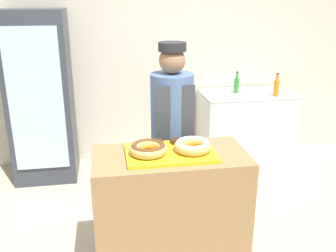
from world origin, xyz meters
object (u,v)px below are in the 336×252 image
Objects in this scene: bottle_green at (237,85)px; serving_tray at (170,153)px; baker_person at (172,134)px; bottle_orange at (276,87)px; brownie_back_right at (176,141)px; donut_light_glaze at (193,145)px; chest_freezer at (245,127)px; brownie_back_left at (158,142)px; beverage_fridge at (41,98)px; donut_chocolate_glaze at (148,148)px.

serving_tray is at bearing -122.06° from bottle_green.
baker_person is 6.11× the size of bottle_orange.
donut_light_glaze is at bearing -61.18° from brownie_back_right.
baker_person reaches higher than chest_freezer.
donut_light_glaze is 2.14m from chest_freezer.
chest_freezer is at bearing -12.29° from bottle_green.
donut_light_glaze is 0.59m from baker_person.
serving_tray is 8.81× the size of brownie_back_left.
brownie_back_right is at bearing 0.00° from brownie_back_left.
bottle_green is at bearing 61.93° from donut_light_glaze.
serving_tray is at bearing -134.33° from bottle_orange.
brownie_back_left and brownie_back_right have the same top height.
chest_freezer is at bearing 0.16° from beverage_fridge.
donut_chocolate_glaze is at bearing -136.91° from bottle_orange.
baker_person is (0.05, 0.40, -0.10)m from brownie_back_right.
donut_chocolate_glaze is 0.28m from brownie_back_right.
bottle_green reaches higher than brownie_back_right.
brownie_back_right is 2.05m from chest_freezer.
bottle_green reaches higher than donut_light_glaze.
serving_tray is 0.57m from baker_person.
bottle_orange is (1.58, 1.39, 0.03)m from brownie_back_left.
donut_chocolate_glaze is at bearing -60.97° from beverage_fridge.
beverage_fridge reaches higher than baker_person.
bottle_green is at bearing 54.65° from donut_chocolate_glaze.
donut_light_glaze is 2.07m from bottle_orange.
beverage_fridge is at bearing 123.02° from serving_tray.
bottle_green is (1.18, 1.63, 0.02)m from brownie_back_left.
donut_chocolate_glaze and donut_light_glaze have the same top height.
bottle_orange is (1.35, 1.56, 0.00)m from donut_light_glaze.
beverage_fridge is 2.65m from bottle_orange.
bottle_orange reaches higher than brownie_back_right.
donut_light_glaze is 2.18m from beverage_fridge.
baker_person is 1.51× the size of chest_freezer.
bottle_orange is at bearing -4.28° from beverage_fridge.
brownie_back_right is at bearing -126.32° from chest_freezer.
beverage_fridge is at bearing 136.37° from baker_person.
brownie_back_right is 1.94m from bottle_green.
baker_person is at bearing 94.57° from donut_light_glaze.
brownie_back_right is 0.07× the size of chest_freezer.
chest_freezer is 0.64m from bottle_orange.
brownie_back_right is at bearing -122.80° from bottle_green.
brownie_back_right is 2.01m from bottle_orange.
donut_light_glaze reaches higher than chest_freezer.
serving_tray is 0.34× the size of beverage_fridge.
chest_freezer is (1.13, 1.20, -0.42)m from baker_person.
serving_tray is 2.35× the size of donut_chocolate_glaze.
baker_person is (0.11, 0.56, -0.07)m from serving_tray.
brownie_back_left is (0.09, 0.17, -0.02)m from donut_chocolate_glaze.
chest_freezer is at bearing 142.82° from bottle_orange.
beverage_fridge is at bearing -179.12° from bottle_green.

